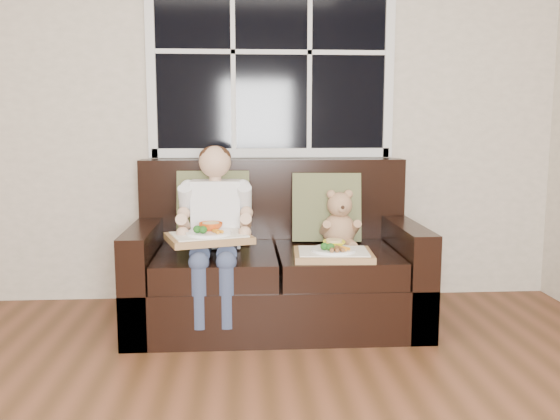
{
  "coord_description": "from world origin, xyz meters",
  "views": [
    {
      "loc": [
        0.12,
        -1.49,
        1.19
      ],
      "look_at": [
        0.34,
        1.85,
        0.7
      ],
      "focal_mm": 38.0,
      "sensor_mm": 36.0,
      "label": 1
    }
  ],
  "objects": [
    {
      "name": "tray_right",
      "position": [
        0.62,
        1.69,
        0.48
      ],
      "size": [
        0.45,
        0.36,
        0.1
      ],
      "rotation": [
        0.0,
        0.0,
        -0.07
      ],
      "color": "#9E7B47",
      "rests_on": "loveseat"
    },
    {
      "name": "teddy_bear",
      "position": [
        0.71,
        2.02,
        0.59
      ],
      "size": [
        0.21,
        0.27,
        0.36
      ],
      "rotation": [
        0.0,
        0.0,
        0.05
      ],
      "color": "tan",
      "rests_on": "loveseat"
    },
    {
      "name": "window_back",
      "position": [
        0.32,
        2.48,
        1.65
      ],
      "size": [
        1.62,
        0.04,
        1.37
      ],
      "color": "black",
      "rests_on": "room_walls"
    },
    {
      "name": "pillow_right",
      "position": [
        0.65,
        2.17,
        0.66
      ],
      "size": [
        0.44,
        0.23,
        0.44
      ],
      "rotation": [
        -0.21,
        0.0,
        -0.08
      ],
      "color": "#5F633D",
      "rests_on": "loveseat"
    },
    {
      "name": "child",
      "position": [
        -0.04,
        1.89,
        0.66
      ],
      "size": [
        0.42,
        0.61,
        0.94
      ],
      "color": "white",
      "rests_on": "loveseat"
    },
    {
      "name": "loveseat",
      "position": [
        0.32,
        2.02,
        0.31
      ],
      "size": [
        1.7,
        0.92,
        0.96
      ],
      "color": "black",
      "rests_on": "ground"
    },
    {
      "name": "pillow_left",
      "position": [
        -0.06,
        2.17,
        0.67
      ],
      "size": [
        0.45,
        0.21,
        0.46
      ],
      "rotation": [
        -0.21,
        0.0,
        -0.02
      ],
      "color": "#5F633D",
      "rests_on": "loveseat"
    },
    {
      "name": "tray_left",
      "position": [
        -0.06,
        1.73,
        0.58
      ],
      "size": [
        0.52,
        0.45,
        0.1
      ],
      "rotation": [
        0.0,
        0.0,
        0.3
      ],
      "color": "#9E7B47",
      "rests_on": "child"
    }
  ]
}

